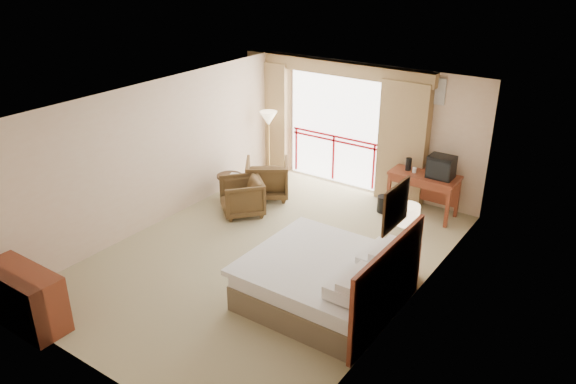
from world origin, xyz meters
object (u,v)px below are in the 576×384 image
Objects in this scene: floor_lamp at (269,121)px; dresser at (24,298)px; desk at (425,182)px; table_lamp at (407,215)px; side_table at (230,183)px; wastebasket at (384,204)px; armchair_far at (268,196)px; armchair_near at (243,213)px; bed at (327,280)px; nightstand at (402,262)px; tv at (441,167)px.

floor_lamp is 1.19× the size of dresser.
dresser is (-3.15, -6.49, -0.24)m from desk.
table_lamp is at bearing 51.70° from dresser.
table_lamp is 4.26m from side_table.
floor_lamp is at bearing 176.27° from wastebasket.
table_lamp is at bearing -9.33° from side_table.
desk is at bearing 164.66° from armchair_far.
wastebasket is 0.42× the size of armchair_near.
floor_lamp reaches higher than wastebasket.
desk is 1.02× the size of dresser.
armchair_far is 0.95m from armchair_near.
desk reaches higher than side_table.
wastebasket is at bearing 72.35° from dresser.
wastebasket is at bearing -3.73° from floor_lamp.
side_table is at bearing 15.60° from armchair_far.
armchair_near is (-2.91, 1.61, -0.38)m from bed.
armchair_near reaches higher than wastebasket.
floor_lamp reaches higher than armchair_near.
nightstand reaches higher than armchair_far.
dresser is (-3.15, -2.84, 0.05)m from bed.
side_table reaches higher than armchair_far.
bed is at bearing -107.51° from tv.
desk reaches higher than wastebasket.
armchair_far is at bearing -162.95° from wastebasket.
bed reaches higher than wastebasket.
armchair_far reaches higher than armchair_near.
armchair_far is at bearing -55.36° from floor_lamp.
dresser is at bearing -112.26° from wastebasket.
armchair_near is (-3.56, 0.35, -1.12)m from table_lamp.
bed is 6.40× the size of wastebasket.
nightstand is at bearing 51.35° from dresser.
bed is 4.49× the size of tv.
table_lamp reaches higher than bed.
desk reaches higher than armchair_near.
desk is 0.86× the size of floor_lamp.
wastebasket is at bearing 101.29° from bed.
bed is at bearing -120.57° from nightstand.
table_lamp is at bearing 124.80° from armchair_far.
desk is 3.69m from floor_lamp.
dresser is (-3.45, -6.43, -0.63)m from tv.
nightstand is 0.76× the size of armchair_near.
desk is 3.92× the size of wastebasket.
floor_lamp reaches higher than side_table.
armchair_near is at bearing -68.92° from floor_lamp.
bed reaches higher than nightstand.
nightstand is 0.40× the size of floor_lamp.
wastebasket is at bearing 25.20° from side_table.
desk is at bearing 102.62° from nightstand.
armchair_near is (-2.91, -2.05, -0.66)m from desk.
bed is 2.66× the size of armchair_near.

